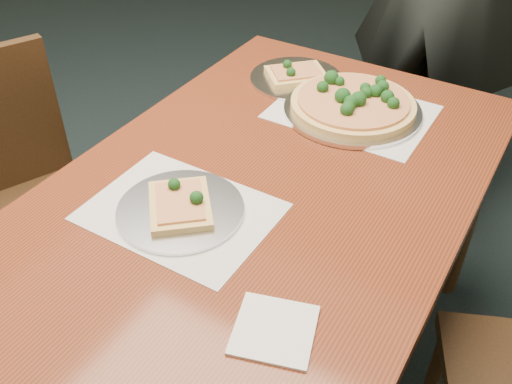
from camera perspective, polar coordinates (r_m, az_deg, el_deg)
The scene contains 10 objects.
ground at distance 1.97m, azimuth -13.38°, elevation -15.61°, with size 8.00×8.00×0.00m, color black.
dining_table at distance 1.37m, azimuth 0.00°, elevation -3.01°, with size 0.90×1.50×0.75m.
chair_far at distance 2.36m, azimuth 16.11°, elevation 10.65°, with size 0.48×0.48×0.91m.
chair_left at distance 1.83m, azimuth -23.01°, elevation -0.01°, with size 0.55×0.55×0.91m.
placemat_main at distance 1.62m, azimuth 9.57°, elevation 7.92°, with size 0.42×0.32×0.00m, color white.
placemat_near at distance 1.26m, azimuth -7.53°, elevation -1.96°, with size 0.40×0.30×0.00m, color white.
pizza_pan at distance 1.61m, azimuth 9.71°, elevation 8.66°, with size 0.38×0.38×0.08m.
slice_plate_near at distance 1.25m, azimuth -7.55°, elevation -1.50°, with size 0.28×0.28×0.06m.
slice_plate_far at distance 1.76m, azimuth 4.02°, elevation 11.45°, with size 0.28×0.28×0.05m.
napkin at distance 1.03m, azimuth 1.85°, elevation -13.61°, with size 0.14×0.14×0.01m, color white.
Camera 1 is at (0.95, -0.72, 1.57)m, focal length 40.00 mm.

